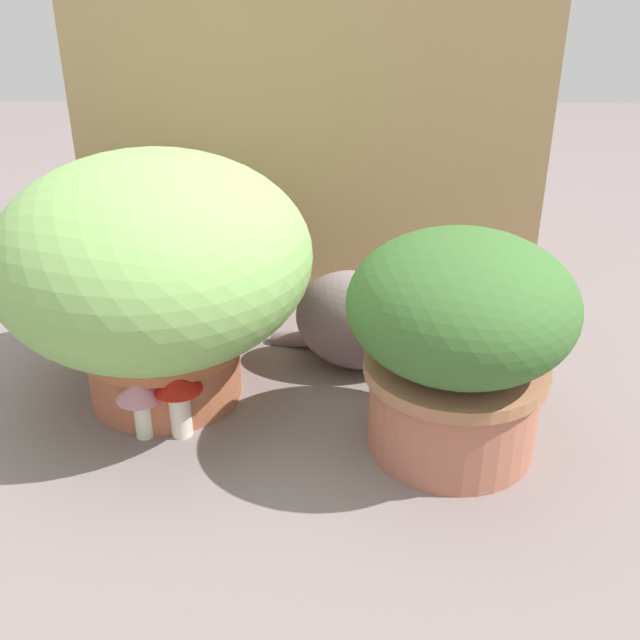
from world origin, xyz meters
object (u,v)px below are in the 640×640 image
Objects in this scene: grass_planter at (155,268)px; mushroom_ornament_red at (178,391)px; cat at (362,316)px; mushroom_ornament_pink at (140,392)px; leafy_planter at (459,337)px.

grass_planter is 0.24m from mushroom_ornament_red.
mushroom_ornament_pink is at bearing -147.47° from cat.
grass_planter is 0.24m from mushroom_ornament_pink.
grass_planter is 0.45m from cat.
mushroom_ornament_pink is (-0.01, -0.15, -0.18)m from grass_planter.
cat is 0.49m from mushroom_ornament_pink.
grass_planter is at bearing 111.20° from mushroom_ornament_red.
mushroom_ornament_pink is (-0.42, -0.27, -0.02)m from cat.
grass_planter reaches higher than mushroom_ornament_red.
leafy_planter is 1.12× the size of cat.
grass_planter is 1.64× the size of cat.
leafy_planter is 3.08× the size of mushroom_ornament_pink.
grass_planter is at bearing 163.50° from leafy_planter.
mushroom_ornament_red is (0.05, -0.14, -0.19)m from grass_planter.
leafy_planter is at bearing -16.50° from grass_planter.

